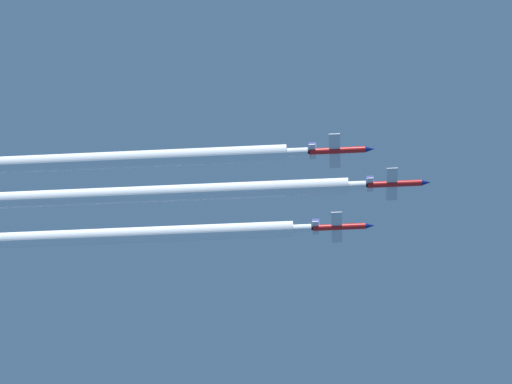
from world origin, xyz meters
TOP-DOWN VIEW (x-y plane):
  - jet_lead at (-0.17, 5.57)m, footprint 7.26×10.57m
  - jet_left_wingman at (-8.62, -3.45)m, footprint 7.26×10.57m
  - jet_right_wingman at (8.48, -3.49)m, footprint 7.26×10.57m
  - smoke_trail_lead at (-0.17, -36.48)m, footprint 2.61×74.40m
  - smoke_trail_left_wingman at (-8.62, -48.10)m, footprint 2.61×79.63m
  - smoke_trail_right_wingman at (8.48, -51.95)m, footprint 2.61×87.26m

SIDE VIEW (x-z plane):
  - smoke_trail_left_wingman at x=-8.62m, z-range 151.46..154.07m
  - jet_left_wingman at x=-8.62m, z-range 151.52..154.06m
  - smoke_trail_right_wingman at x=8.48m, z-range 151.75..154.36m
  - jet_right_wingman at x=8.48m, z-range 151.81..154.35m
  - smoke_trail_lead at x=-0.17m, z-range 152.53..155.14m
  - jet_lead at x=-0.17m, z-range 152.59..155.13m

